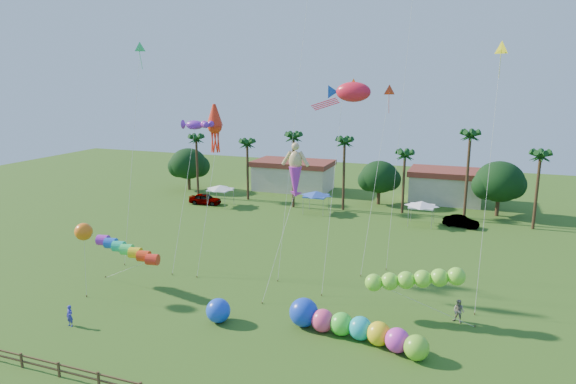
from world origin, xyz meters
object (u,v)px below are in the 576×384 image
(car_b, at_px, (461,222))
(caterpillar_inflatable, at_px, (351,327))
(blue_ball, at_px, (218,311))
(car_a, at_px, (205,199))
(spectator_b, at_px, (459,311))
(spectator_a, at_px, (70,316))

(car_b, bearing_deg, caterpillar_inflatable, -178.34)
(caterpillar_inflatable, distance_m, blue_ball, 9.95)
(car_b, distance_m, caterpillar_inflatable, 32.45)
(car_a, xyz_separation_m, caterpillar_inflatable, (29.17, -31.13, 0.10))
(spectator_b, xyz_separation_m, blue_ball, (-16.88, -6.21, 0.02))
(spectator_b, bearing_deg, blue_ball, -139.46)
(car_b, xyz_separation_m, blue_ball, (-16.02, -32.88, 0.23))
(car_a, xyz_separation_m, car_b, (35.29, 0.74, -0.10))
(car_a, relative_size, caterpillar_inflatable, 0.44)
(car_a, relative_size, spectator_b, 2.60)
(blue_ball, bearing_deg, car_b, 64.02)
(car_b, distance_m, spectator_a, 45.44)
(blue_ball, bearing_deg, spectator_b, 20.19)
(spectator_b, height_order, blue_ball, blue_ball)
(spectator_a, bearing_deg, caterpillar_inflatable, 23.43)
(car_b, xyz_separation_m, caterpillar_inflatable, (-6.13, -31.87, 0.21))
(caterpillar_inflatable, bearing_deg, spectator_a, -153.18)
(caterpillar_inflatable, xyz_separation_m, blue_ball, (-9.90, -1.01, 0.02))
(car_b, distance_m, spectator_b, 26.69)
(spectator_b, bearing_deg, caterpillar_inflatable, -123.00)
(car_a, height_order, spectator_b, spectator_b)
(car_b, height_order, blue_ball, blue_ball)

